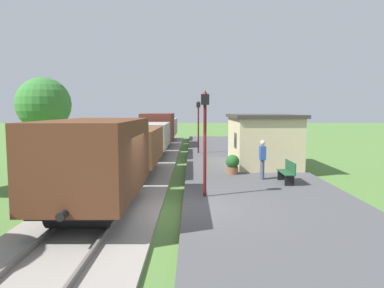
{
  "coord_description": "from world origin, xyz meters",
  "views": [
    {
      "loc": [
        0.5,
        -10.91,
        3.27
      ],
      "look_at": [
        0.48,
        4.8,
        1.77
      ],
      "focal_mm": 33.29,
      "sensor_mm": 36.0,
      "label": 1
    }
  ],
  "objects_px": {
    "bench_near_hut": "(288,172)",
    "lamp_post_far": "(199,117)",
    "freight_train": "(149,136)",
    "bench_down_platform": "(250,147)",
    "lamp_post_near": "(205,124)",
    "tree_trackside_far": "(44,104)",
    "potted_planter": "(233,164)",
    "station_hut": "(262,139)",
    "person_waiting": "(263,158)"
  },
  "relations": [
    {
      "from": "bench_down_platform",
      "to": "potted_planter",
      "type": "bearing_deg",
      "value": -104.88
    },
    {
      "from": "freight_train",
      "to": "potted_planter",
      "type": "relative_size",
      "value": 35.59
    },
    {
      "from": "freight_train",
      "to": "bench_down_platform",
      "type": "bearing_deg",
      "value": 6.7
    },
    {
      "from": "lamp_post_near",
      "to": "lamp_post_far",
      "type": "distance_m",
      "value": 12.78
    },
    {
      "from": "bench_down_platform",
      "to": "lamp_post_far",
      "type": "distance_m",
      "value": 4.15
    },
    {
      "from": "bench_down_platform",
      "to": "tree_trackside_far",
      "type": "relative_size",
      "value": 0.29
    },
    {
      "from": "bench_down_platform",
      "to": "lamp_post_near",
      "type": "height_order",
      "value": "lamp_post_near"
    },
    {
      "from": "freight_train",
      "to": "tree_trackside_far",
      "type": "relative_size",
      "value": 6.26
    },
    {
      "from": "lamp_post_far",
      "to": "potted_planter",
      "type": "bearing_deg",
      "value": -80.06
    },
    {
      "from": "person_waiting",
      "to": "freight_train",
      "type": "bearing_deg",
      "value": -54.43
    },
    {
      "from": "lamp_post_near",
      "to": "person_waiting",
      "type": "bearing_deg",
      "value": 49.89
    },
    {
      "from": "bench_down_platform",
      "to": "lamp_post_far",
      "type": "height_order",
      "value": "lamp_post_far"
    },
    {
      "from": "station_hut",
      "to": "lamp_post_far",
      "type": "xyz_separation_m",
      "value": [
        -3.45,
        5.27,
        1.15
      ]
    },
    {
      "from": "lamp_post_near",
      "to": "tree_trackside_far",
      "type": "relative_size",
      "value": 0.71
    },
    {
      "from": "potted_planter",
      "to": "lamp_post_far",
      "type": "distance_m",
      "value": 8.78
    },
    {
      "from": "potted_planter",
      "to": "lamp_post_far",
      "type": "relative_size",
      "value": 0.25
    },
    {
      "from": "freight_train",
      "to": "potted_planter",
      "type": "height_order",
      "value": "freight_train"
    },
    {
      "from": "station_hut",
      "to": "lamp_post_far",
      "type": "relative_size",
      "value": 1.57
    },
    {
      "from": "freight_train",
      "to": "bench_near_hut",
      "type": "bearing_deg",
      "value": -52.52
    },
    {
      "from": "station_hut",
      "to": "lamp_post_near",
      "type": "relative_size",
      "value": 1.57
    },
    {
      "from": "bench_near_hut",
      "to": "potted_planter",
      "type": "bearing_deg",
      "value": 135.0
    },
    {
      "from": "freight_train",
      "to": "lamp_post_near",
      "type": "xyz_separation_m",
      "value": [
        3.35,
        -11.29,
        1.28
      ]
    },
    {
      "from": "freight_train",
      "to": "lamp_post_far",
      "type": "distance_m",
      "value": 3.88
    },
    {
      "from": "station_hut",
      "to": "freight_train",
      "type": "bearing_deg",
      "value": 150.94
    },
    {
      "from": "person_waiting",
      "to": "lamp_post_near",
      "type": "height_order",
      "value": "lamp_post_near"
    },
    {
      "from": "bench_near_hut",
      "to": "lamp_post_near",
      "type": "height_order",
      "value": "lamp_post_near"
    },
    {
      "from": "bench_near_hut",
      "to": "tree_trackside_far",
      "type": "relative_size",
      "value": 0.29
    },
    {
      "from": "lamp_post_near",
      "to": "tree_trackside_far",
      "type": "height_order",
      "value": "tree_trackside_far"
    },
    {
      "from": "bench_near_hut",
      "to": "potted_planter",
      "type": "height_order",
      "value": "potted_planter"
    },
    {
      "from": "person_waiting",
      "to": "tree_trackside_far",
      "type": "distance_m",
      "value": 13.49
    },
    {
      "from": "station_hut",
      "to": "tree_trackside_far",
      "type": "bearing_deg",
      "value": 173.35
    },
    {
      "from": "potted_planter",
      "to": "lamp_post_far",
      "type": "height_order",
      "value": "lamp_post_far"
    },
    {
      "from": "bench_near_hut",
      "to": "lamp_post_far",
      "type": "bearing_deg",
      "value": 108.62
    },
    {
      "from": "freight_train",
      "to": "bench_near_hut",
      "type": "relative_size",
      "value": 21.73
    },
    {
      "from": "lamp_post_near",
      "to": "bench_near_hut",
      "type": "bearing_deg",
      "value": 33.42
    },
    {
      "from": "station_hut",
      "to": "tree_trackside_far",
      "type": "height_order",
      "value": "tree_trackside_far"
    },
    {
      "from": "tree_trackside_far",
      "to": "bench_down_platform",
      "type": "bearing_deg",
      "value": 13.62
    },
    {
      "from": "freight_train",
      "to": "station_hut",
      "type": "height_order",
      "value": "station_hut"
    },
    {
      "from": "freight_train",
      "to": "lamp_post_far",
      "type": "xyz_separation_m",
      "value": [
        3.35,
        1.5,
        1.28
      ]
    },
    {
      "from": "tree_trackside_far",
      "to": "person_waiting",
      "type": "bearing_deg",
      "value": -26.23
    },
    {
      "from": "lamp_post_near",
      "to": "tree_trackside_far",
      "type": "xyz_separation_m",
      "value": [
        -9.28,
        8.99,
        0.8
      ]
    },
    {
      "from": "potted_planter",
      "to": "lamp_post_near",
      "type": "height_order",
      "value": "lamp_post_near"
    },
    {
      "from": "freight_train",
      "to": "bench_down_platform",
      "type": "distance_m",
      "value": 6.96
    },
    {
      "from": "bench_near_hut",
      "to": "lamp_post_far",
      "type": "xyz_separation_m",
      "value": [
        -3.52,
        10.46,
        2.08
      ]
    },
    {
      "from": "bench_near_hut",
      "to": "tree_trackside_far",
      "type": "height_order",
      "value": "tree_trackside_far"
    },
    {
      "from": "bench_near_hut",
      "to": "bench_down_platform",
      "type": "xyz_separation_m",
      "value": [
        0.0,
        9.77,
        0.0
      ]
    },
    {
      "from": "potted_planter",
      "to": "bench_down_platform",
      "type": "bearing_deg",
      "value": 75.12
    },
    {
      "from": "bench_near_hut",
      "to": "tree_trackside_far",
      "type": "xyz_separation_m",
      "value": [
        -12.8,
        6.67,
        2.88
      ]
    },
    {
      "from": "potted_planter",
      "to": "lamp_post_near",
      "type": "xyz_separation_m",
      "value": [
        -1.47,
        -4.38,
        2.08
      ]
    },
    {
      "from": "freight_train",
      "to": "person_waiting",
      "type": "distance_m",
      "value": 10.12
    }
  ]
}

